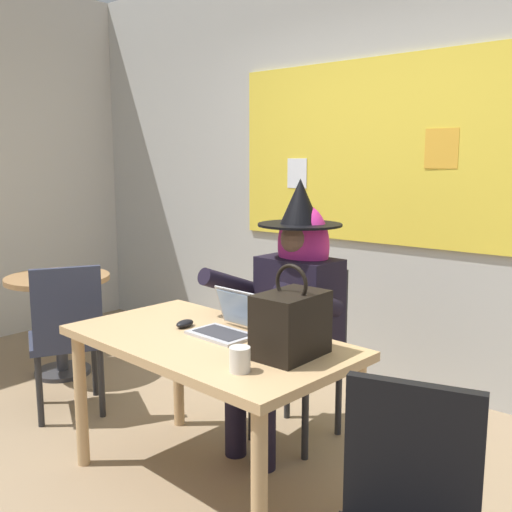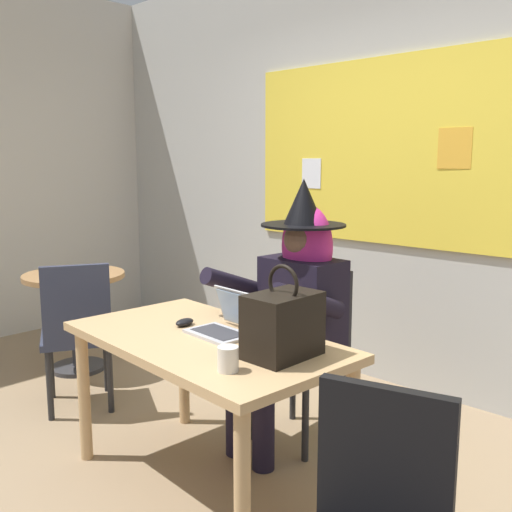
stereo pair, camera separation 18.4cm
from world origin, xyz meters
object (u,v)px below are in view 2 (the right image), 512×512
object	(u,v)px
handbag	(283,324)
computer_mouse	(185,322)
person_costumed	(294,296)
chair_spare_by_window	(77,328)
side_table_round	(75,299)
laptop	(226,324)
chair_at_desk	(308,342)
desk_main	(205,356)
coffee_mug	(228,359)

from	to	relation	value
handbag	computer_mouse	bearing A→B (deg)	179.82
person_costumed	chair_spare_by_window	world-z (taller)	person_costumed
side_table_round	chair_spare_by_window	world-z (taller)	chair_spare_by_window
laptop	side_table_round	distance (m)	1.87
computer_mouse	handbag	size ratio (longest dim) A/B	0.28
chair_at_desk	computer_mouse	world-z (taller)	chair_at_desk
chair_at_desk	handbag	world-z (taller)	handbag
chair_at_desk	computer_mouse	size ratio (longest dim) A/B	8.85
laptop	chair_spare_by_window	bearing A→B (deg)	-171.42
desk_main	laptop	distance (m)	0.18
chair_at_desk	chair_spare_by_window	bearing A→B (deg)	-61.45
chair_at_desk	person_costumed	world-z (taller)	person_costumed
person_costumed	side_table_round	bearing A→B (deg)	-79.16
coffee_mug	handbag	bearing A→B (deg)	81.85
side_table_round	laptop	bearing A→B (deg)	-7.28
laptop	coffee_mug	world-z (taller)	laptop
laptop	coffee_mug	size ratio (longest dim) A/B	3.21
computer_mouse	desk_main	bearing A→B (deg)	-20.83
chair_at_desk	handbag	xyz separation A→B (m)	(0.41, -0.68, 0.33)
laptop	handbag	world-z (taller)	handbag
person_costumed	handbag	world-z (taller)	person_costumed
computer_mouse	laptop	bearing A→B (deg)	6.49
chair_at_desk	laptop	world-z (taller)	chair_at_desk
chair_at_desk	side_table_round	size ratio (longest dim) A/B	1.30
desk_main	chair_at_desk	size ratio (longest dim) A/B	1.47
handbag	desk_main	bearing A→B (deg)	-173.72
handbag	side_table_round	world-z (taller)	handbag
computer_mouse	handbag	world-z (taller)	handbag
chair_spare_by_window	handbag	bearing A→B (deg)	-150.83
desk_main	coffee_mug	xyz separation A→B (m)	(0.39, -0.22, 0.14)
coffee_mug	side_table_round	bearing A→B (deg)	165.73
coffee_mug	side_table_round	xyz separation A→B (m)	(-2.20, 0.56, -0.24)
laptop	handbag	distance (m)	0.41
desk_main	laptop	size ratio (longest dim) A/B	4.45
coffee_mug	chair_spare_by_window	distance (m)	1.58
desk_main	chair_at_desk	xyz separation A→B (m)	(0.01, 0.72, -0.10)
handbag	chair_at_desk	bearing A→B (deg)	121.46
person_costumed	chair_spare_by_window	distance (m)	1.35
person_costumed	handbag	size ratio (longest dim) A/B	3.71
computer_mouse	side_table_round	bearing A→B (deg)	162.38
computer_mouse	handbag	xyz separation A→B (m)	(0.63, -0.00, 0.12)
desk_main	chair_spare_by_window	distance (m)	1.16
person_costumed	handbag	xyz separation A→B (m)	(0.41, -0.55, 0.05)
coffee_mug	laptop	bearing A→B (deg)	137.94
desk_main	coffee_mug	bearing A→B (deg)	-29.37
computer_mouse	coffee_mug	distance (m)	0.65
chair_at_desk	side_table_round	xyz separation A→B (m)	(-1.82, -0.38, -0.00)
coffee_mug	side_table_round	size ratio (longest dim) A/B	0.13
person_costumed	chair_spare_by_window	xyz separation A→B (m)	(-1.17, -0.60, -0.29)
side_table_round	desk_main	bearing A→B (deg)	-10.66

